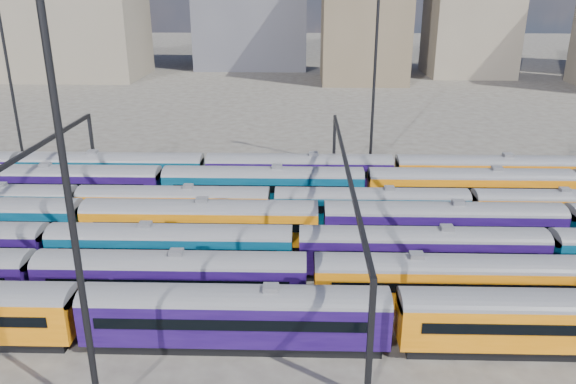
{
  "coord_description": "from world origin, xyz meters",
  "views": [
    {
      "loc": [
        6.11,
        -46.64,
        22.65
      ],
      "look_at": [
        4.69,
        6.68,
        3.0
      ],
      "focal_mm": 35.0,
      "sensor_mm": 36.0,
      "label": 1
    }
  ],
  "objects_px": {
    "rake_0": "(235,311)",
    "rake_1": "(34,271)",
    "rake_2": "(48,242)",
    "mast_2": "(66,182)"
  },
  "relations": [
    {
      "from": "rake_0",
      "to": "rake_1",
      "type": "height_order",
      "value": "rake_0"
    },
    {
      "from": "rake_1",
      "to": "rake_2",
      "type": "relative_size",
      "value": 1.0
    },
    {
      "from": "rake_2",
      "to": "mast_2",
      "type": "xyz_separation_m",
      "value": [
        9.93,
        -17.0,
        11.32
      ]
    },
    {
      "from": "rake_0",
      "to": "rake_1",
      "type": "relative_size",
      "value": 1.18
    },
    {
      "from": "rake_1",
      "to": "mast_2",
      "type": "relative_size",
      "value": 4.8
    },
    {
      "from": "rake_1",
      "to": "rake_2",
      "type": "bearing_deg",
      "value": 102.92
    },
    {
      "from": "rake_1",
      "to": "rake_2",
      "type": "distance_m",
      "value": 5.13
    },
    {
      "from": "rake_2",
      "to": "mast_2",
      "type": "distance_m",
      "value": 22.71
    },
    {
      "from": "rake_0",
      "to": "mast_2",
      "type": "relative_size",
      "value": 5.64
    },
    {
      "from": "rake_1",
      "to": "mast_2",
      "type": "distance_m",
      "value": 18.69
    }
  ]
}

